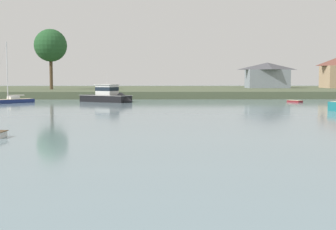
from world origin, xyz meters
The scene contains 6 objects.
far_shore_bank centered at (0.00, 104.82, 0.66)m, with size 214.89×59.23×1.32m, color #4C563D.
cruiser_black centered at (-12.06, 66.59, 0.62)m, with size 9.49×7.45×5.54m.
dinghy_maroon centered at (16.65, 65.42, 0.12)m, with size 2.15×2.71×0.45m.
sailboat_navy centered at (-26.59, 63.97, 0.21)m, with size 5.94×6.21×9.45m.
shore_tree_center_left centered at (-27.35, 93.13, 10.58)m, with size 6.90×6.90×12.77m.
cottage_near_water centered at (21.96, 105.73, 4.48)m, with size 10.56×7.06×6.14m.
Camera 1 is at (-4.65, -4.80, 3.80)m, focal length 48.76 mm.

